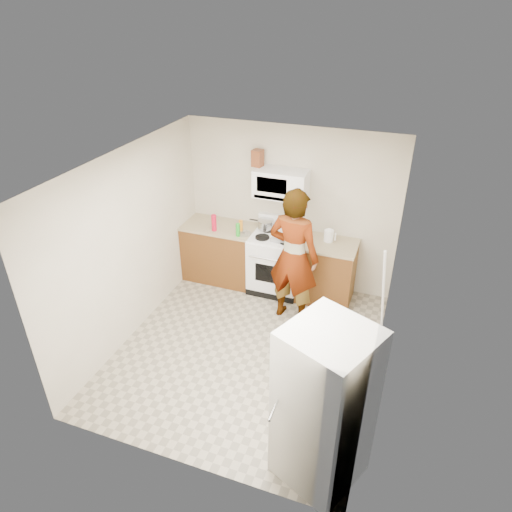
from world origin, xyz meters
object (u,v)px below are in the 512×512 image
at_px(fridge, 324,407).
at_px(kettle, 329,236).
at_px(gas_range, 276,261).
at_px(microwave, 281,184).
at_px(person, 293,257).
at_px(saucepan, 266,224).

relative_size(fridge, kettle, 10.03).
relative_size(gas_range, microwave, 1.49).
relative_size(person, fridge, 1.16).
relative_size(microwave, fridge, 0.45).
height_order(microwave, person, person).
xyz_separation_m(gas_range, saucepan, (-0.22, 0.13, 0.53)).
bearing_deg(gas_range, microwave, 90.00).
bearing_deg(saucepan, kettle, -2.71).
bearing_deg(gas_range, saucepan, 149.27).
bearing_deg(person, microwave, -50.65).
distance_m(fridge, saucepan, 3.41).
xyz_separation_m(microwave, kettle, (0.75, -0.04, -0.68)).
xyz_separation_m(fridge, kettle, (-0.61, 2.97, 0.17)).
distance_m(microwave, saucepan, 0.72).
bearing_deg(kettle, microwave, 156.19).
bearing_deg(person, kettle, -105.18).
xyz_separation_m(microwave, person, (0.43, -0.75, -0.72)).
distance_m(microwave, fridge, 3.41).
xyz_separation_m(microwave, fridge, (1.36, -3.01, -0.85)).
bearing_deg(saucepan, microwave, -1.49).
bearing_deg(microwave, gas_range, -90.00).
relative_size(microwave, kettle, 4.48).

